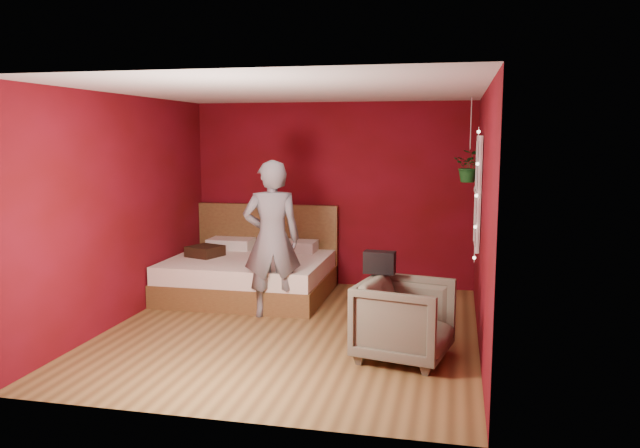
{
  "coord_description": "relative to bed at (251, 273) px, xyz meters",
  "views": [
    {
      "loc": [
        1.73,
        -6.44,
        2.14
      ],
      "look_at": [
        0.23,
        0.4,
        1.14
      ],
      "focal_mm": 35.0,
      "sensor_mm": 36.0,
      "label": 1
    }
  ],
  "objects": [
    {
      "name": "throw_pillow",
      "position": [
        -0.61,
        -0.12,
        0.29
      ],
      "size": [
        0.5,
        0.5,
        0.14
      ],
      "primitive_type": "cube",
      "rotation": [
        0.0,
        0.0,
        -0.34
      ],
      "color": "#301D10",
      "rests_on": "bed"
    },
    {
      "name": "room_walls",
      "position": [
        0.95,
        -1.41,
        1.38
      ],
      "size": [
        4.04,
        4.54,
        2.62
      ],
      "color": "maroon",
      "rests_on": "ground"
    },
    {
      "name": "fairy_lights",
      "position": [
        2.89,
        -1.04,
        1.2
      ],
      "size": [
        0.04,
        0.04,
        1.45
      ],
      "color": "silver",
      "rests_on": "room_walls"
    },
    {
      "name": "handbag",
      "position": [
        1.95,
        -1.76,
        0.58
      ],
      "size": [
        0.32,
        0.17,
        0.22
      ],
      "primitive_type": "cube",
      "rotation": [
        0.0,
        0.0,
        -0.06
      ],
      "color": "black",
      "rests_on": "armchair"
    },
    {
      "name": "hanging_plant",
      "position": [
        2.83,
        0.18,
        1.46
      ],
      "size": [
        0.45,
        0.42,
        1.05
      ],
      "color": "silver",
      "rests_on": "room_walls"
    },
    {
      "name": "bed",
      "position": [
        0.0,
        0.0,
        0.0
      ],
      "size": [
        2.08,
        1.77,
        1.15
      ],
      "color": "brown",
      "rests_on": "ground"
    },
    {
      "name": "person",
      "position": [
        0.57,
        -0.91,
        0.63
      ],
      "size": [
        0.78,
        0.64,
        1.86
      ],
      "primitive_type": "imported",
      "rotation": [
        0.0,
        0.0,
        3.46
      ],
      "color": "slate",
      "rests_on": "ground"
    },
    {
      "name": "armchair",
      "position": [
        2.23,
        -2.04,
        0.09
      ],
      "size": [
        1.0,
        0.98,
        0.77
      ],
      "primitive_type": "imported",
      "rotation": [
        0.0,
        0.0,
        1.36
      ],
      "color": "#63624E",
      "rests_on": "ground"
    },
    {
      "name": "window",
      "position": [
        2.92,
        -0.51,
        1.2
      ],
      "size": [
        0.05,
        0.97,
        1.27
      ],
      "color": "white",
      "rests_on": "room_walls"
    },
    {
      "name": "floor",
      "position": [
        0.95,
        -1.41,
        -0.3
      ],
      "size": [
        4.5,
        4.5,
        0.0
      ],
      "primitive_type": "plane",
      "color": "olive",
      "rests_on": "ground"
    }
  ]
}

